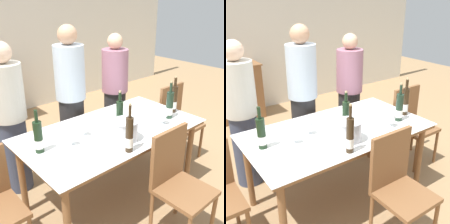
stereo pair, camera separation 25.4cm
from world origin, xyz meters
The scene contains 17 objects.
ground_plane centered at (0.00, 0.00, 0.00)m, with size 12.00×12.00×0.00m, color #A37F56.
back_wall centered at (0.00, 2.90, 1.40)m, with size 8.00×0.10×2.80m.
dining_table centered at (0.00, 0.00, 0.70)m, with size 1.75×0.95×0.78m.
ice_bucket centered at (-0.04, -0.23, 0.87)m, with size 0.23×0.23×0.18m.
wine_bottle_0 centered at (-0.16, -0.39, 0.92)m, with size 0.06×0.06×0.42m.
wine_bottle_1 centered at (-0.71, 0.09, 0.90)m, with size 0.07×0.07×0.37m.
wine_bottle_2 centered at (0.79, -0.12, 0.92)m, with size 0.07×0.07×0.40m.
wine_bottle_3 centered at (0.06, -0.04, 0.91)m, with size 0.07×0.07×0.38m.
wine_bottle_4 centered at (0.62, -0.19, 0.91)m, with size 0.07×0.07×0.40m.
wine_glass_0 centered at (-0.28, 0.08, 0.88)m, with size 0.08×0.08×0.15m.
wine_glass_1 centered at (0.46, -0.24, 0.88)m, with size 0.09×0.09×0.15m.
wine_glass_2 centered at (-0.46, 0.00, 0.88)m, with size 0.08×0.08×0.15m.
chair_near_front centered at (0.10, -0.70, 0.55)m, with size 0.42×0.42×0.96m.
chair_right_end centered at (1.17, 0.09, 0.53)m, with size 0.42×0.42×0.93m.
person_host centered at (-0.66, 0.79, 0.79)m, with size 0.33×0.33×1.58m.
person_guest_left centered at (0.02, 0.71, 0.85)m, with size 0.33×0.33×1.69m.
person_guest_right centered at (0.70, 0.74, 0.77)m, with size 0.33×0.33×1.54m.
Camera 2 is at (-1.39, -1.95, 1.96)m, focal length 45.00 mm.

